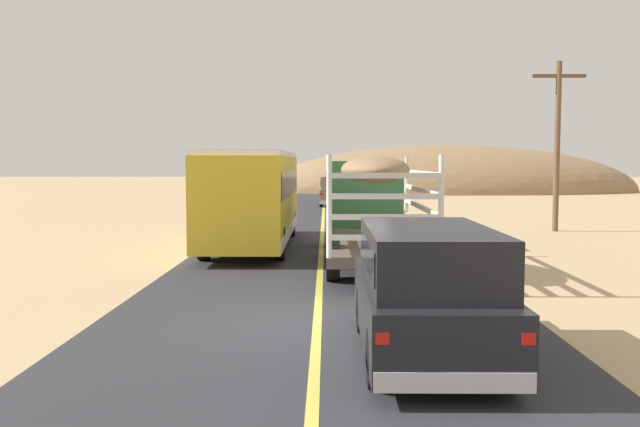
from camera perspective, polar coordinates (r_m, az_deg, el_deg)
ground_plane at (r=12.10m, az=-0.24°, el=-9.45°), size 240.00×240.00×0.00m
road_surface at (r=12.10m, az=-0.24°, el=-9.41°), size 8.00×120.00×0.02m
road_centre_line at (r=12.10m, az=-0.24°, el=-9.35°), size 0.16×117.60×0.00m
suv_near at (r=10.09m, az=8.97°, el=-5.99°), size 1.90×4.62×1.93m
livestock_truck at (r=20.85m, az=3.98°, el=1.32°), size 2.53×9.70×3.02m
bus at (r=23.07m, az=-5.62°, el=1.49°), size 2.54×10.00×3.21m
car_far at (r=44.67m, az=1.21°, el=2.03°), size 1.90×4.62×1.93m
power_pole_mid at (r=29.91m, az=19.30°, el=5.83°), size 2.20×0.24×7.02m
distant_hill at (r=68.00m, az=10.72°, el=1.84°), size 36.77×16.70×9.14m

